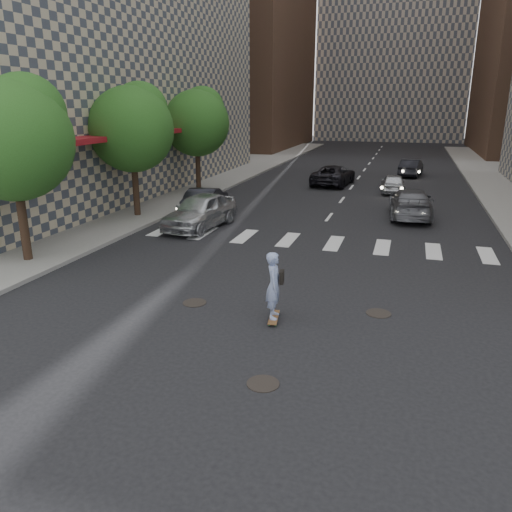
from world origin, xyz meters
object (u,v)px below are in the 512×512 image
Objects in this scene: tree_c at (198,120)px; traffic_car_b at (411,203)px; tree_b at (134,125)px; silver_sedan at (200,211)px; traffic_car_a at (206,200)px; traffic_car_e at (411,168)px; skateboarder at (274,285)px; traffic_car_c at (333,175)px; tree_a at (15,135)px; traffic_car_d at (393,183)px.

tree_c reaches higher than traffic_car_b.
tree_b and tree_c have the same top height.
traffic_car_a is at bearing 114.74° from silver_sedan.
tree_c is at bearing -70.58° from traffic_car_a.
tree_c reaches higher than traffic_car_a.
traffic_car_e is at bearing 72.72° from silver_sedan.
skateboarder is at bearing 113.63° from traffic_car_a.
skateboarder is 0.38× the size of traffic_car_c.
traffic_car_a is (2.95, -6.14, -3.94)m from tree_c.
traffic_car_a is at bearing 32.24° from tree_b.
skateboarder is 0.41× the size of silver_sedan.
traffic_car_b is (10.50, 2.20, 0.04)m from traffic_car_a.
traffic_car_e is (3.35, 30.33, -0.34)m from skateboarder.
tree_b reaches higher than skateboarder.
tree_a reaches higher than traffic_car_b.
traffic_car_d is (4.26, -2.06, -0.08)m from traffic_car_c.
skateboarder is 24.05m from traffic_car_c.
silver_sedan is 3.25m from traffic_car_a.
tree_b is at bearing 64.06° from traffic_car_e.
tree_a is 1.55× the size of traffic_car_a.
traffic_car_d is 0.90× the size of traffic_car_e.
traffic_car_e is at bearing -100.65° from traffic_car_d.
traffic_car_d is at bearing -140.55° from traffic_car_a.
traffic_car_d is (2.27, 21.90, -0.39)m from skateboarder.
tree_c is 3.38× the size of skateboarder.
tree_a is at bearing 75.20° from traffic_car_c.
traffic_car_b is at bearing 125.46° from traffic_car_c.
traffic_car_c reaches higher than traffic_car_d.
traffic_car_a is at bearing 72.10° from traffic_car_c.
tree_a is 8.00m from tree_b.
skateboarder reaches higher than traffic_car_b.
silver_sedan is at bearing -17.20° from tree_b.
tree_a reaches higher than traffic_car_a.
traffic_car_d is (8.36, 12.69, -0.18)m from silver_sedan.
skateboarder is (10.04, -18.44, -3.62)m from tree_c.
skateboarder is at bearing -49.78° from silver_sedan.
skateboarder reaches higher than traffic_car_a.
traffic_car_d is at bearing -84.56° from traffic_car_b.
traffic_car_a is 13.40m from traffic_car_d.
traffic_car_d is (12.31, 11.46, -4.01)m from tree_b.
traffic_car_c is at bearing 85.68° from skateboarder.
tree_a is 1.29× the size of traffic_car_c.
tree_b is 16.23m from traffic_car_c.
traffic_car_d is (-1.15, 7.40, -0.11)m from traffic_car_b.
tree_a is at bearing -90.00° from tree_b.
tree_b is at bearing 90.00° from tree_a.
traffic_car_e is at bearing 74.65° from skateboarder.
traffic_car_e is at bearing 56.06° from tree_b.
tree_a reaches higher than traffic_car_c.
traffic_car_c is at bearing 34.45° from tree_c.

